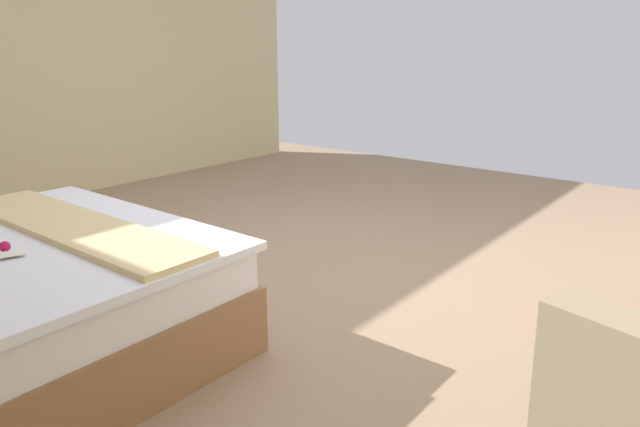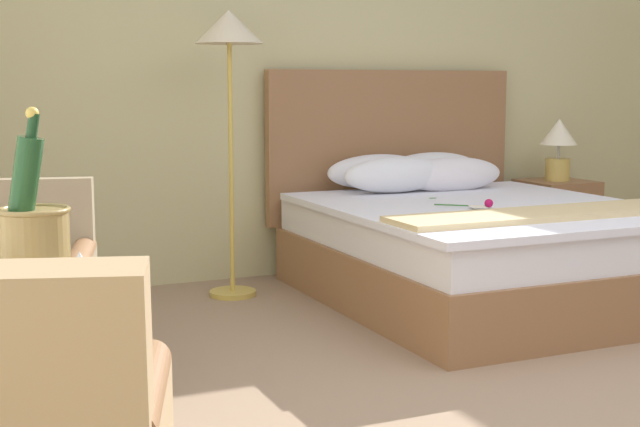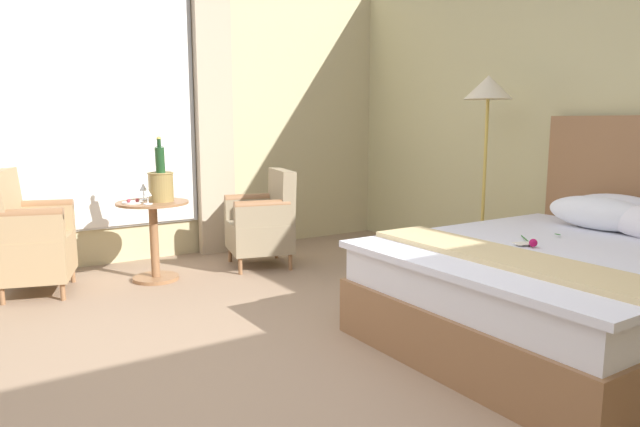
{
  "view_description": "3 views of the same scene",
  "coord_description": "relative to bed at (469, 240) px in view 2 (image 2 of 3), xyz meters",
  "views": [
    {
      "loc": [
        -2.36,
        2.76,
        1.45
      ],
      "look_at": [
        -0.9,
        0.93,
        0.77
      ],
      "focal_mm": 32.0,
      "sensor_mm": 36.0,
      "label": 1
    },
    {
      "loc": [
        -2.64,
        -2.3,
        1.26
      ],
      "look_at": [
        -1.17,
        1.01,
        0.73
      ],
      "focal_mm": 50.0,
      "sensor_mm": 36.0,
      "label": 2
    },
    {
      "loc": [
        2.26,
        -1.05,
        1.31
      ],
      "look_at": [
        -1.17,
        1.18,
        0.65
      ],
      "focal_mm": 32.0,
      "sensor_mm": 36.0,
      "label": 3
    }
  ],
  "objects": [
    {
      "name": "wall_headboard_side",
      "position": [
        -0.29,
        1.12,
        1.08
      ],
      "size": [
        6.43,
        0.12,
        2.85
      ],
      "color": "#C5BE8A",
      "rests_on": "ground"
    },
    {
      "name": "bed",
      "position": [
        0.0,
        0.0,
        0.0
      ],
      "size": [
        1.82,
        2.18,
        1.36
      ],
      "color": "#8E613F",
      "rests_on": "ground"
    },
    {
      "name": "nightstand",
      "position": [
        1.2,
        0.7,
        -0.06
      ],
      "size": [
        0.49,
        0.46,
        0.58
      ],
      "color": "#8E613F",
      "rests_on": "ground"
    },
    {
      "name": "bedside_lamp",
      "position": [
        1.2,
        0.7,
        0.51
      ],
      "size": [
        0.26,
        0.26,
        0.44
      ],
      "color": "tan",
      "rests_on": "nightstand"
    },
    {
      "name": "floor_lamp_brass",
      "position": [
        -1.28,
        0.61,
        1.1
      ],
      "size": [
        0.39,
        0.39,
        1.69
      ],
      "color": "gold",
      "rests_on": "ground"
    },
    {
      "name": "side_table_round",
      "position": [
        -2.67,
        -1.78,
        0.04
      ],
      "size": [
        0.58,
        0.58,
        0.66
      ],
      "color": "#8E613F",
      "rests_on": "ground"
    },
    {
      "name": "champagne_bucket",
      "position": [
        -2.65,
        -1.7,
        0.47
      ],
      "size": [
        0.21,
        0.21,
        0.53
      ],
      "color": "olive",
      "rests_on": "side_table_round"
    },
    {
      "name": "wine_glass_near_edge",
      "position": [
        -2.54,
        -1.85,
        0.4
      ],
      "size": [
        0.07,
        0.07,
        0.13
      ],
      "color": "white",
      "rests_on": "side_table_round"
    },
    {
      "name": "snack_plate",
      "position": [
        -2.66,
        -1.94,
        0.32
      ],
      "size": [
        0.17,
        0.17,
        0.04
      ],
      "color": "white",
      "rests_on": "side_table_round"
    },
    {
      "name": "armchair_by_window",
      "position": [
        -2.6,
        -0.79,
        0.06
      ],
      "size": [
        0.67,
        0.67,
        0.88
      ],
      "color": "#8E613F",
      "rests_on": "ground"
    }
  ]
}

